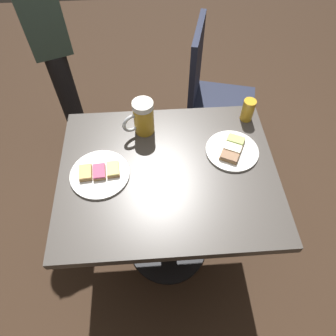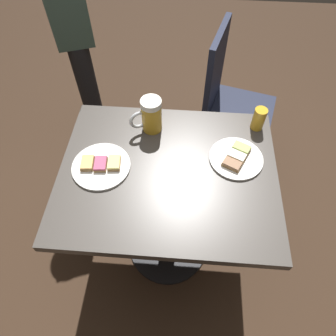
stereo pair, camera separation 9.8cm
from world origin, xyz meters
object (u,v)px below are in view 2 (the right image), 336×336
at_px(plate_far, 101,165).
at_px(patron_standing, 71,21).
at_px(cafe_chair, 229,100).
at_px(plate_near, 236,158).
at_px(beer_mug, 151,115).
at_px(beer_glass_small, 259,119).

xyz_separation_m(plate_far, patron_standing, (0.29, -0.79, 0.13)).
bearing_deg(cafe_chair, plate_near, 11.75).
bearing_deg(plate_near, beer_mug, -21.63).
distance_m(plate_near, beer_glass_small, 0.21).
height_order(beer_mug, patron_standing, patron_standing).
bearing_deg(cafe_chair, plate_far, -24.71).
bearing_deg(beer_glass_small, plate_far, 22.38).
relative_size(plate_near, plate_far, 0.94).
bearing_deg(beer_mug, plate_near, 158.37).
bearing_deg(plate_near, beer_glass_small, -117.91).
height_order(plate_near, patron_standing, patron_standing).
relative_size(beer_mug, cafe_chair, 0.16).
relative_size(beer_mug, patron_standing, 0.10).
height_order(plate_near, plate_far, same).
xyz_separation_m(beer_mug, beer_glass_small, (-0.45, -0.04, -0.03)).
height_order(plate_far, cafe_chair, cafe_chair).
xyz_separation_m(plate_near, beer_glass_small, (-0.10, -0.18, 0.04)).
height_order(beer_mug, cafe_chair, cafe_chair).
bearing_deg(plate_near, cafe_chair, -93.01).
bearing_deg(plate_near, plate_far, 8.08).
relative_size(plate_near, patron_standing, 0.14).
relative_size(plate_near, beer_glass_small, 2.12).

